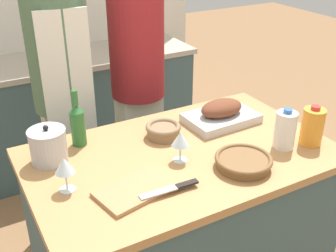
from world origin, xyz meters
The scene contains 17 objects.
kitchen_island centered at (0.00, 0.00, 0.45)m, with size 1.38×0.85×0.90m.
back_counter centered at (0.00, 1.64, 0.45)m, with size 1.89×0.60×0.89m.
roasting_pan centered at (0.34, 0.17, 0.94)m, with size 0.37×0.25×0.12m.
wicker_basket centered at (0.17, -0.23, 0.92)m, with size 0.25×0.25×0.05m.
cutting_board centered at (-0.30, -0.16, 0.90)m, with size 0.35×0.25×0.02m.
stock_pot centered at (-0.54, 0.22, 0.97)m, with size 0.16×0.16×0.18m.
mixing_bowl centered at (0.00, 0.18, 0.93)m, with size 0.17×0.17×0.07m.
juice_jug centered at (0.57, -0.22, 0.99)m, with size 0.10×0.10×0.19m.
milk_jug centered at (0.44, -0.18, 0.99)m, with size 0.10×0.10×0.19m.
wine_bottle_green centered at (-0.38, 0.30, 1.00)m, with size 0.07×0.07×0.27m.
wine_glass_left centered at (-0.04, -0.05, 1.00)m, with size 0.08×0.08×0.14m.
wine_glass_right centered at (-0.54, -0.03, 1.00)m, with size 0.08×0.08×0.15m.
knife_chef centered at (-0.19, -0.24, 0.92)m, with size 0.25×0.04×0.01m.
condiment_bottle_tall centered at (0.37, 1.59, 0.97)m, with size 0.06×0.06×0.18m.
condiment_bottle_short centered at (-0.17, 1.59, 0.96)m, with size 0.05×0.05×0.17m.
person_cook_aproned centered at (-0.29, 0.86, 0.98)m, with size 0.35×0.35×1.76m.
person_cook_guest centered at (0.18, 0.84, 0.97)m, with size 0.33×0.33×1.74m.
Camera 1 is at (-0.85, -1.41, 1.88)m, focal length 45.00 mm.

